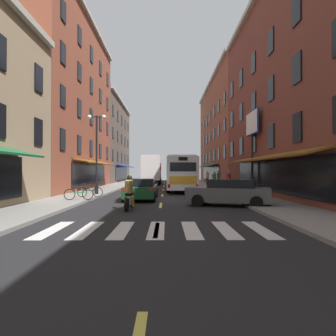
{
  "coord_description": "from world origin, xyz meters",
  "views": [
    {
      "loc": [
        0.31,
        -19.08,
        1.86
      ],
      "look_at": [
        0.44,
        5.15,
        2.13
      ],
      "focal_mm": 30.5,
      "sensor_mm": 36.0,
      "label": 1
    }
  ],
  "objects_px": {
    "bicycle_mid": "(79,194)",
    "pedestrian_near": "(214,178)",
    "transit_bus": "(180,173)",
    "sedan_near": "(229,192)",
    "bicycle_near": "(90,192)",
    "street_lamp_twin": "(97,150)",
    "billboard_sign": "(252,131)",
    "pedestrian_mid": "(207,178)",
    "sedan_mid": "(154,178)",
    "motorcycle_rider": "(129,195)",
    "pedestrian_rear": "(219,179)",
    "box_truck": "(152,170)",
    "sedan_far": "(141,189)",
    "pedestrian_far": "(229,181)"
  },
  "relations": [
    {
      "from": "sedan_near",
      "to": "pedestrian_far",
      "type": "bearing_deg",
      "value": 77.69
    },
    {
      "from": "sedan_far",
      "to": "bicycle_mid",
      "type": "bearing_deg",
      "value": -156.39
    },
    {
      "from": "sedan_mid",
      "to": "pedestrian_far",
      "type": "distance_m",
      "value": 28.01
    },
    {
      "from": "motorcycle_rider",
      "to": "bicycle_mid",
      "type": "xyz_separation_m",
      "value": [
        -3.46,
        3.28,
        -0.21
      ]
    },
    {
      "from": "billboard_sign",
      "to": "bicycle_mid",
      "type": "height_order",
      "value": "billboard_sign"
    },
    {
      "from": "transit_bus",
      "to": "motorcycle_rider",
      "type": "distance_m",
      "value": 14.48
    },
    {
      "from": "sedan_far",
      "to": "box_truck",
      "type": "bearing_deg",
      "value": 91.0
    },
    {
      "from": "billboard_sign",
      "to": "bicycle_mid",
      "type": "bearing_deg",
      "value": -156.44
    },
    {
      "from": "billboard_sign",
      "to": "bicycle_near",
      "type": "xyz_separation_m",
      "value": [
        -11.8,
        -3.42,
        -4.53
      ]
    },
    {
      "from": "motorcycle_rider",
      "to": "bicycle_mid",
      "type": "distance_m",
      "value": 4.77
    },
    {
      "from": "bicycle_near",
      "to": "street_lamp_twin",
      "type": "distance_m",
      "value": 4.0
    },
    {
      "from": "sedan_far",
      "to": "bicycle_mid",
      "type": "xyz_separation_m",
      "value": [
        -3.6,
        -1.57,
        -0.21
      ]
    },
    {
      "from": "billboard_sign",
      "to": "bicycle_near",
      "type": "height_order",
      "value": "billboard_sign"
    },
    {
      "from": "sedan_far",
      "to": "billboard_sign",
      "type": "bearing_deg",
      "value": 23.53
    },
    {
      "from": "bicycle_mid",
      "to": "street_lamp_twin",
      "type": "distance_m",
      "value": 5.38
    },
    {
      "from": "pedestrian_mid",
      "to": "sedan_mid",
      "type": "bearing_deg",
      "value": -149.69
    },
    {
      "from": "sedan_mid",
      "to": "transit_bus",
      "type": "bearing_deg",
      "value": -81.13
    },
    {
      "from": "sedan_near",
      "to": "pedestrian_near",
      "type": "distance_m",
      "value": 17.18
    },
    {
      "from": "sedan_mid",
      "to": "bicycle_near",
      "type": "height_order",
      "value": "sedan_mid"
    },
    {
      "from": "sedan_mid",
      "to": "pedestrian_far",
      "type": "relative_size",
      "value": 2.7
    },
    {
      "from": "transit_bus",
      "to": "sedan_near",
      "type": "bearing_deg",
      "value": -80.98
    },
    {
      "from": "pedestrian_rear",
      "to": "sedan_far",
      "type": "bearing_deg",
      "value": -32.54
    },
    {
      "from": "bicycle_near",
      "to": "pedestrian_near",
      "type": "relative_size",
      "value": 1.01
    },
    {
      "from": "transit_bus",
      "to": "box_truck",
      "type": "distance_m",
      "value": 12.06
    },
    {
      "from": "bicycle_mid",
      "to": "pedestrian_near",
      "type": "bearing_deg",
      "value": 54.91
    },
    {
      "from": "pedestrian_near",
      "to": "street_lamp_twin",
      "type": "xyz_separation_m",
      "value": [
        -10.74,
        -10.71,
        2.4
      ]
    },
    {
      "from": "motorcycle_rider",
      "to": "street_lamp_twin",
      "type": "xyz_separation_m",
      "value": [
        -3.51,
        7.79,
        2.73
      ]
    },
    {
      "from": "box_truck",
      "to": "sedan_near",
      "type": "xyz_separation_m",
      "value": [
        5.35,
        -24.23,
        -1.31
      ]
    },
    {
      "from": "pedestrian_far",
      "to": "street_lamp_twin",
      "type": "height_order",
      "value": "street_lamp_twin"
    },
    {
      "from": "billboard_sign",
      "to": "pedestrian_mid",
      "type": "height_order",
      "value": "billboard_sign"
    },
    {
      "from": "sedan_near",
      "to": "bicycle_near",
      "type": "bearing_deg",
      "value": 156.58
    },
    {
      "from": "sedan_near",
      "to": "pedestrian_near",
      "type": "xyz_separation_m",
      "value": [
        2.1,
        17.05,
        0.32
      ]
    },
    {
      "from": "box_truck",
      "to": "bicycle_mid",
      "type": "xyz_separation_m",
      "value": [
        -3.24,
        -22.4,
        -1.54
      ]
    },
    {
      "from": "box_truck",
      "to": "bicycle_mid",
      "type": "height_order",
      "value": "box_truck"
    },
    {
      "from": "bicycle_mid",
      "to": "box_truck",
      "type": "bearing_deg",
      "value": 81.77
    },
    {
      "from": "transit_bus",
      "to": "bicycle_near",
      "type": "relative_size",
      "value": 6.68
    },
    {
      "from": "pedestrian_mid",
      "to": "street_lamp_twin",
      "type": "bearing_deg",
      "value": -32.69
    },
    {
      "from": "sedan_far",
      "to": "pedestrian_rear",
      "type": "bearing_deg",
      "value": 56.46
    },
    {
      "from": "billboard_sign",
      "to": "motorcycle_rider",
      "type": "xyz_separation_m",
      "value": [
        -8.53,
        -8.51,
        -4.33
      ]
    },
    {
      "from": "bicycle_near",
      "to": "pedestrian_near",
      "type": "xyz_separation_m",
      "value": [
        10.5,
        13.41,
        0.54
      ]
    },
    {
      "from": "sedan_mid",
      "to": "pedestrian_near",
      "type": "relative_size",
      "value": 2.81
    },
    {
      "from": "motorcycle_rider",
      "to": "pedestrian_rear",
      "type": "bearing_deg",
      "value": 65.12
    },
    {
      "from": "sedan_far",
      "to": "motorcycle_rider",
      "type": "bearing_deg",
      "value": -91.73
    },
    {
      "from": "pedestrian_near",
      "to": "street_lamp_twin",
      "type": "distance_m",
      "value": 15.35
    },
    {
      "from": "transit_bus",
      "to": "pedestrian_mid",
      "type": "relative_size",
      "value": 6.42
    },
    {
      "from": "transit_bus",
      "to": "pedestrian_rear",
      "type": "height_order",
      "value": "transit_bus"
    },
    {
      "from": "transit_bus",
      "to": "sedan_far",
      "type": "relative_size",
      "value": 2.43
    },
    {
      "from": "billboard_sign",
      "to": "box_truck",
      "type": "distance_m",
      "value": 19.5
    },
    {
      "from": "bicycle_mid",
      "to": "pedestrian_far",
      "type": "relative_size",
      "value": 0.96
    },
    {
      "from": "pedestrian_mid",
      "to": "pedestrian_rear",
      "type": "xyz_separation_m",
      "value": [
        0.36,
        -5.47,
        0.03
      ]
    }
  ]
}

